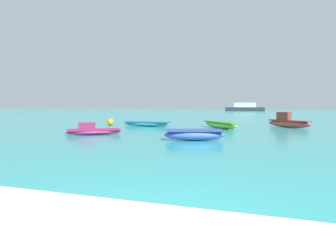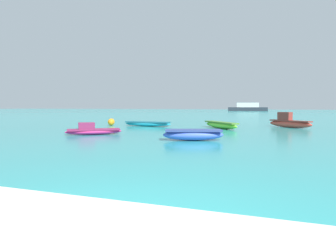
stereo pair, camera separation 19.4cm
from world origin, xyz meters
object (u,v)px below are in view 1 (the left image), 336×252
object	(u,v)px
moored_boat_2	(93,130)
moored_boat_4	(288,122)
moored_boat_1	(195,134)
moored_boat_3	(147,124)
moored_boat_0	(220,125)
distant_ferry	(245,108)
mooring_buoy_0	(110,122)

from	to	relation	value
moored_boat_2	moored_boat_4	distance (m)	12.47
moored_boat_4	moored_boat_1	bearing A→B (deg)	-72.84
moored_boat_1	moored_boat_3	size ratio (longest dim) A/B	0.75
moored_boat_0	moored_boat_3	distance (m)	5.13
moored_boat_1	moored_boat_3	world-z (taller)	moored_boat_1
moored_boat_1	distant_ferry	bearing A→B (deg)	73.24
moored_boat_0	moored_boat_3	size ratio (longest dim) A/B	0.92
moored_boat_3	moored_boat_1	bearing A→B (deg)	-52.10
moored_boat_1	mooring_buoy_0	world-z (taller)	mooring_buoy_0
moored_boat_0	mooring_buoy_0	xyz separation A→B (m)	(-7.92, 0.26, 0.02)
distant_ferry	moored_boat_3	bearing A→B (deg)	-91.49
moored_boat_0	moored_boat_4	world-z (taller)	moored_boat_4
moored_boat_0	moored_boat_4	bearing A→B (deg)	79.53
moored_boat_0	moored_boat_1	bearing A→B (deg)	-38.77
moored_boat_3	distant_ferry	distance (m)	64.43
moored_boat_0	moored_boat_2	distance (m)	8.07
moored_boat_4	mooring_buoy_0	xyz separation A→B (m)	(-11.96, -1.93, -0.10)
moored_boat_0	mooring_buoy_0	size ratio (longest dim) A/B	6.43
moored_boat_0	mooring_buoy_0	bearing A→B (deg)	-130.86
moored_boat_0	moored_boat_3	bearing A→B (deg)	-133.07
moored_boat_1	moored_boat_4	bearing A→B (deg)	46.57
moored_boat_3	distant_ferry	size ratio (longest dim) A/B	0.34
moored_boat_1	distant_ferry	world-z (taller)	distant_ferry
moored_boat_3	mooring_buoy_0	world-z (taller)	mooring_buoy_0
moored_boat_0	moored_boat_2	world-z (taller)	moored_boat_2
moored_boat_0	moored_boat_4	xyz separation A→B (m)	(4.04, 2.19, 0.12)
moored_boat_2	moored_boat_1	bearing A→B (deg)	-45.35
distant_ferry	moored_boat_4	bearing A→B (deg)	-83.18
mooring_buoy_0	distant_ferry	bearing A→B (deg)	86.03
moored_boat_0	moored_boat_1	world-z (taller)	moored_boat_1
moored_boat_0	distant_ferry	bearing A→B (deg)	144.09
moored_boat_3	moored_boat_0	bearing A→B (deg)	-1.56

